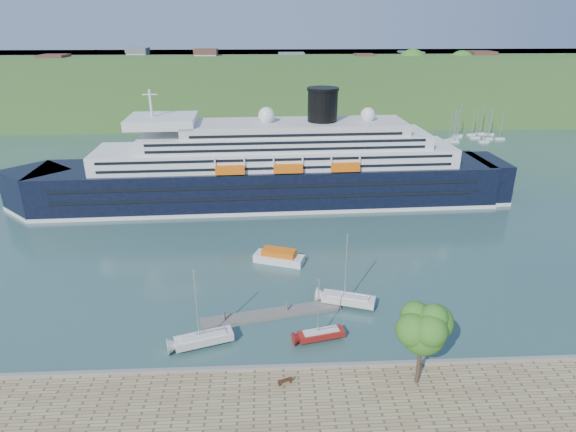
% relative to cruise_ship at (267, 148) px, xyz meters
% --- Properties ---
extents(ground, '(400.00, 400.00, 0.00)m').
position_rel_cruise_ship_xyz_m(ground, '(-0.39, -53.03, -11.80)').
color(ground, '#294948').
rests_on(ground, ground).
extents(far_hillside, '(400.00, 50.00, 24.00)m').
position_rel_cruise_ship_xyz_m(far_hillside, '(-0.39, 91.97, 0.20)').
color(far_hillside, '#2A5221').
rests_on(far_hillside, ground).
extents(quay_coping, '(220.00, 0.50, 0.30)m').
position_rel_cruise_ship_xyz_m(quay_coping, '(-0.39, -53.23, -10.65)').
color(quay_coping, slate).
rests_on(quay_coping, promenade).
extents(cruise_ship, '(105.57, 19.04, 23.60)m').
position_rel_cruise_ship_xyz_m(cruise_ship, '(0.00, 0.00, 0.00)').
color(cruise_ship, black).
rests_on(cruise_ship, ground).
extents(park_bench, '(1.58, 1.06, 0.94)m').
position_rel_cruise_ship_xyz_m(park_bench, '(1.18, -55.67, -10.33)').
color(park_bench, '#4F2516').
rests_on(park_bench, promenade).
extents(promenade_tree, '(6.10, 6.10, 10.11)m').
position_rel_cruise_ship_xyz_m(promenade_tree, '(14.87, -56.07, -5.74)').
color(promenade_tree, '#2B661B').
rests_on(promenade_tree, promenade).
extents(floating_pontoon, '(18.50, 6.01, 0.41)m').
position_rel_cruise_ship_xyz_m(floating_pontoon, '(0.08, -41.76, -11.59)').
color(floating_pontoon, gray).
rests_on(floating_pontoon, ground).
extents(sailboat_white_near, '(7.82, 4.29, 9.74)m').
position_rel_cruise_ship_xyz_m(sailboat_white_near, '(-8.01, -47.66, -6.93)').
color(sailboat_white_near, silver).
rests_on(sailboat_white_near, ground).
extents(sailboat_red, '(6.45, 3.09, 8.03)m').
position_rel_cruise_ship_xyz_m(sailboat_red, '(5.91, -47.22, -7.78)').
color(sailboat_red, maroon).
rests_on(sailboat_red, ground).
extents(sailboat_white_far, '(8.10, 4.60, 10.10)m').
position_rel_cruise_ship_xyz_m(sailboat_white_far, '(10.40, -40.02, -6.75)').
color(sailboat_white_far, silver).
rests_on(sailboat_white_far, ground).
extents(tender_launch, '(8.40, 5.27, 2.20)m').
position_rel_cruise_ship_xyz_m(tender_launch, '(1.48, -27.01, -10.70)').
color(tender_launch, orange).
rests_on(tender_launch, ground).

